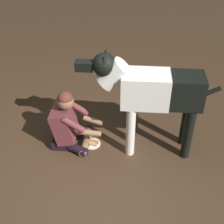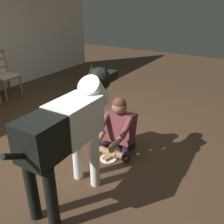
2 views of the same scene
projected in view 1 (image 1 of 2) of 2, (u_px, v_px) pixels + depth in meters
ground_plane at (84, 176)px, 3.68m from camera, size 14.83×14.83×0.00m
person_sitting_on_floor at (69, 124)px, 3.96m from camera, size 0.66×0.58×0.80m
large_dog at (151, 92)px, 3.58m from camera, size 1.65×0.38×1.35m
hot_dog_on_plate at (92, 143)px, 4.12m from camera, size 0.23×0.23×0.06m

